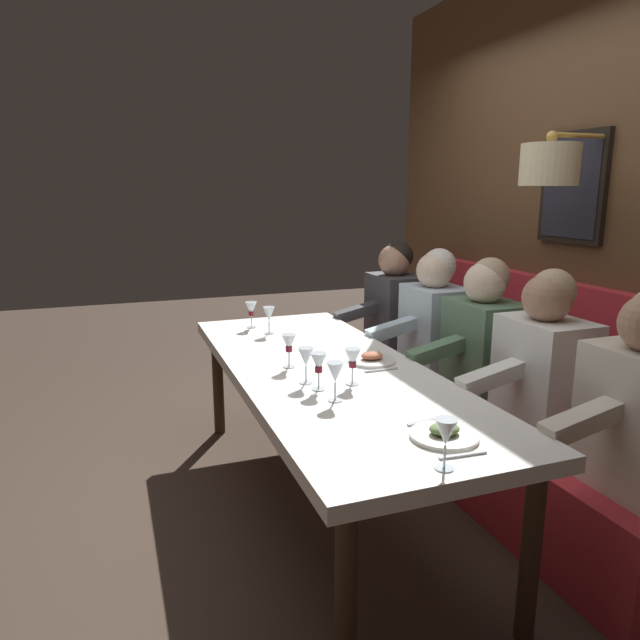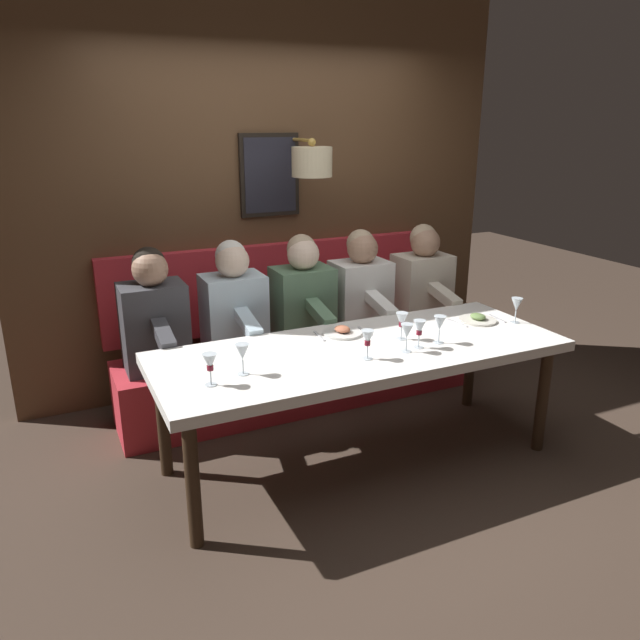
{
  "view_description": "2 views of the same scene",
  "coord_description": "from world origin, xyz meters",
  "px_view_note": "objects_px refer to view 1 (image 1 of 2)",
  "views": [
    {
      "loc": [
        -0.95,
        -2.51,
        1.58
      ],
      "look_at": [
        0.05,
        0.24,
        0.92
      ],
      "focal_mm": 32.36,
      "sensor_mm": 36.0,
      "label": 1
    },
    {
      "loc": [
        -2.87,
        1.6,
        1.98
      ],
      "look_at": [
        0.05,
        0.24,
        0.92
      ],
      "focal_mm": 34.34,
      "sensor_mm": 36.0,
      "label": 2
    }
  ],
  "objects_px": {
    "dining_table": "(327,380)",
    "wine_glass_1": "(353,359)",
    "diner_far": "(434,318)",
    "wine_glass_7": "(335,373)",
    "wine_glass_2": "(306,358)",
    "diner_farthest": "(395,303)",
    "diner_near": "(544,361)",
    "wine_glass_3": "(319,364)",
    "wine_glass_6": "(269,315)",
    "wine_glass_5": "(251,310)",
    "wine_glass_0": "(446,434)",
    "diner_middle": "(483,337)",
    "wine_glass_4": "(289,344)"
  },
  "relations": [
    {
      "from": "diner_near",
      "to": "wine_glass_1",
      "type": "distance_m",
      "value": 0.89
    },
    {
      "from": "wine_glass_1",
      "to": "wine_glass_3",
      "type": "xyz_separation_m",
      "value": [
        -0.16,
        -0.01,
        0.0
      ]
    },
    {
      "from": "diner_far",
      "to": "wine_glass_7",
      "type": "distance_m",
      "value": 1.37
    },
    {
      "from": "wine_glass_4",
      "to": "wine_glass_6",
      "type": "bearing_deg",
      "value": 82.97
    },
    {
      "from": "diner_farthest",
      "to": "wine_glass_0",
      "type": "xyz_separation_m",
      "value": [
        -0.91,
        -2.1,
        0.04
      ]
    },
    {
      "from": "diner_far",
      "to": "wine_glass_3",
      "type": "relative_size",
      "value": 4.82
    },
    {
      "from": "dining_table",
      "to": "wine_glass_1",
      "type": "xyz_separation_m",
      "value": [
        0.01,
        -0.28,
        0.18
      ]
    },
    {
      "from": "diner_farthest",
      "to": "diner_far",
      "type": "bearing_deg",
      "value": -90.0
    },
    {
      "from": "diner_far",
      "to": "wine_glass_5",
      "type": "relative_size",
      "value": 4.82
    },
    {
      "from": "wine_glass_3",
      "to": "diner_middle",
      "type": "bearing_deg",
      "value": 14.62
    },
    {
      "from": "diner_far",
      "to": "wine_glass_2",
      "type": "bearing_deg",
      "value": -147.61
    },
    {
      "from": "dining_table",
      "to": "wine_glass_3",
      "type": "height_order",
      "value": "wine_glass_3"
    },
    {
      "from": "diner_near",
      "to": "wine_glass_6",
      "type": "distance_m",
      "value": 1.56
    },
    {
      "from": "dining_table",
      "to": "wine_glass_2",
      "type": "relative_size",
      "value": 14.48
    },
    {
      "from": "diner_far",
      "to": "wine_glass_7",
      "type": "xyz_separation_m",
      "value": [
        -1.01,
        -0.92,
        0.04
      ]
    },
    {
      "from": "diner_farthest",
      "to": "wine_glass_1",
      "type": "height_order",
      "value": "diner_farthest"
    },
    {
      "from": "diner_middle",
      "to": "wine_glass_6",
      "type": "distance_m",
      "value": 1.23
    },
    {
      "from": "diner_near",
      "to": "wine_glass_6",
      "type": "xyz_separation_m",
      "value": [
        -0.97,
        1.21,
        0.04
      ]
    },
    {
      "from": "diner_near",
      "to": "wine_glass_7",
      "type": "bearing_deg",
      "value": 177.84
    },
    {
      "from": "wine_glass_7",
      "to": "diner_far",
      "type": "bearing_deg",
      "value": 42.17
    },
    {
      "from": "wine_glass_1",
      "to": "wine_glass_2",
      "type": "xyz_separation_m",
      "value": [
        -0.19,
        0.09,
        0.0
      ]
    },
    {
      "from": "diner_farthest",
      "to": "wine_glass_0",
      "type": "distance_m",
      "value": 2.29
    },
    {
      "from": "diner_far",
      "to": "wine_glass_5",
      "type": "xyz_separation_m",
      "value": [
        -1.04,
        0.44,
        0.04
      ]
    },
    {
      "from": "diner_farthest",
      "to": "wine_glass_0",
      "type": "bearing_deg",
      "value": -113.47
    },
    {
      "from": "diner_far",
      "to": "diner_farthest",
      "type": "relative_size",
      "value": 1.0
    },
    {
      "from": "wine_glass_0",
      "to": "diner_far",
      "type": "bearing_deg",
      "value": 59.99
    },
    {
      "from": "wine_glass_4",
      "to": "wine_glass_5",
      "type": "relative_size",
      "value": 1.0
    },
    {
      "from": "diner_near",
      "to": "wine_glass_1",
      "type": "bearing_deg",
      "value": 166.86
    },
    {
      "from": "diner_near",
      "to": "wine_glass_6",
      "type": "relative_size",
      "value": 4.82
    },
    {
      "from": "dining_table",
      "to": "wine_glass_2",
      "type": "height_order",
      "value": "wine_glass_2"
    },
    {
      "from": "wine_glass_1",
      "to": "wine_glass_2",
      "type": "relative_size",
      "value": 1.0
    },
    {
      "from": "diner_near",
      "to": "diner_middle",
      "type": "bearing_deg",
      "value": 90.0
    },
    {
      "from": "wine_glass_0",
      "to": "wine_glass_5",
      "type": "relative_size",
      "value": 1.0
    },
    {
      "from": "diner_near",
      "to": "wine_glass_4",
      "type": "xyz_separation_m",
      "value": [
        -1.06,
        0.54,
        0.04
      ]
    },
    {
      "from": "wine_glass_3",
      "to": "wine_glass_7",
      "type": "bearing_deg",
      "value": -83.7
    },
    {
      "from": "diner_middle",
      "to": "wine_glass_5",
      "type": "distance_m",
      "value": 1.4
    },
    {
      "from": "dining_table",
      "to": "wine_glass_7",
      "type": "bearing_deg",
      "value": -106.73
    },
    {
      "from": "diner_far",
      "to": "wine_glass_6",
      "type": "relative_size",
      "value": 4.82
    },
    {
      "from": "wine_glass_6",
      "to": "wine_glass_5",
      "type": "bearing_deg",
      "value": 108.69
    },
    {
      "from": "diner_middle",
      "to": "diner_far",
      "type": "bearing_deg",
      "value": 90.0
    },
    {
      "from": "diner_middle",
      "to": "diner_far",
      "type": "xyz_separation_m",
      "value": [
        0.0,
        0.5,
        0.0
      ]
    },
    {
      "from": "diner_near",
      "to": "wine_glass_7",
      "type": "distance_m",
      "value": 1.02
    },
    {
      "from": "diner_farthest",
      "to": "wine_glass_3",
      "type": "height_order",
      "value": "diner_farthest"
    },
    {
      "from": "diner_middle",
      "to": "wine_glass_1",
      "type": "bearing_deg",
      "value": -163.58
    },
    {
      "from": "wine_glass_6",
      "to": "wine_glass_0",
      "type": "bearing_deg",
      "value": -88.14
    },
    {
      "from": "dining_table",
      "to": "diner_near",
      "type": "bearing_deg",
      "value": -28.47
    },
    {
      "from": "wine_glass_0",
      "to": "wine_glass_2",
      "type": "bearing_deg",
      "value": 98.83
    },
    {
      "from": "diner_middle",
      "to": "wine_glass_5",
      "type": "height_order",
      "value": "diner_middle"
    },
    {
      "from": "wine_glass_2",
      "to": "wine_glass_3",
      "type": "xyz_separation_m",
      "value": [
        0.02,
        -0.1,
        -0.0
      ]
    },
    {
      "from": "diner_farthest",
      "to": "wine_glass_4",
      "type": "distance_m",
      "value": 1.42
    }
  ]
}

